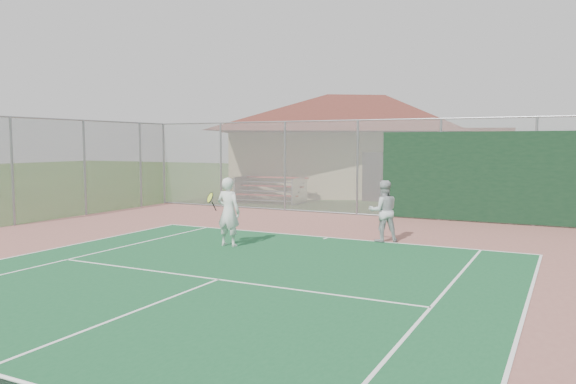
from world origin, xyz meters
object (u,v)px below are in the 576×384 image
at_px(bleachers, 270,189).
at_px(player_grey_back, 383,212).
at_px(clubhouse, 360,135).
at_px(player_white_front, 228,212).

relative_size(bleachers, player_grey_back, 1.90).
bearing_deg(clubhouse, player_grey_back, -90.65).
relative_size(clubhouse, player_grey_back, 10.08).
bearing_deg(player_white_front, player_grey_back, -143.55).
bearing_deg(bleachers, clubhouse, 68.74).
bearing_deg(clubhouse, bleachers, -128.40).
distance_m(bleachers, player_grey_back, 10.82).
distance_m(clubhouse, player_white_front, 17.09).
height_order(clubhouse, player_grey_back, clubhouse).
xyz_separation_m(clubhouse, player_grey_back, (5.78, -14.32, -2.27)).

